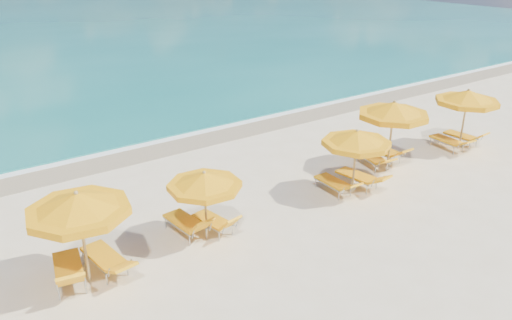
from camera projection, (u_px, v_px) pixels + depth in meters
ground_plane at (284, 210)px, 15.63m from camera, size 120.00×120.00×0.00m
wet_sand_band at (176, 142)px, 21.20m from camera, size 120.00×2.60×0.01m
foam_line at (168, 136)px, 21.80m from camera, size 120.00×1.20×0.03m
whitecap_far at (171, 57)px, 37.93m from camera, size 18.00×0.30×0.05m
umbrella_2 at (78, 205)px, 11.49m from camera, size 2.92×2.92×2.48m
umbrella_3 at (204, 181)px, 13.45m from camera, size 2.59×2.59×2.09m
umbrella_4 at (357, 139)px, 15.99m from camera, size 2.42×2.42×2.28m
umbrella_5 at (394, 110)px, 17.87m from camera, size 3.41×3.41×2.61m
umbrella_6 at (467, 98)px, 19.71m from camera, size 3.17×3.17×2.51m
lounger_2_left at (69, 274)px, 12.16m from camera, size 0.99×2.01×0.94m
lounger_2_right at (106, 262)px, 12.65m from camera, size 0.89×2.03×0.72m
lounger_3_left at (186, 227)px, 14.25m from camera, size 0.81×1.87×0.91m
lounger_3_right at (214, 225)px, 14.41m from camera, size 0.84×1.70×0.81m
lounger_4_left at (334, 187)px, 16.71m from camera, size 0.64×1.81×0.73m
lounger_4_right at (358, 180)px, 17.13m from camera, size 0.89×2.00×0.75m
lounger_5_left at (372, 162)px, 18.68m from camera, size 0.91×1.86×0.73m
lounger_5_right at (383, 154)px, 19.26m from camera, size 0.69×1.98×0.83m
lounger_6_left at (447, 144)px, 20.35m from camera, size 0.74×1.89×0.72m
lounger_6_right at (461, 139)px, 20.87m from camera, size 0.67×1.78×0.78m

